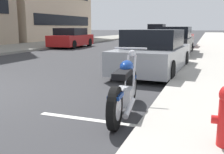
{
  "coord_description": "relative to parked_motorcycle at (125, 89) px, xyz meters",
  "views": [
    {
      "loc": [
        -3.68,
        -5.66,
        1.5
      ],
      "look_at": [
        0.53,
        -4.11,
        0.64
      ],
      "focal_mm": 41.6,
      "sensor_mm": 36.0,
      "label": 1
    }
  ],
  "objects": [
    {
      "name": "sidewalk_far_curb",
      "position": [
        11.48,
        11.55,
        -0.36
      ],
      "size": [
        120.0,
        5.0,
        0.14
      ],
      "primitive_type": "cube",
      "color": "gray",
      "rests_on": "ground"
    },
    {
      "name": "parking_stall_stripe",
      "position": [
        -0.52,
        0.27,
        -0.43
      ],
      "size": [
        0.12,
        2.2,
        0.01
      ],
      "primitive_type": "cube",
      "color": "silver",
      "rests_on": "ground"
    },
    {
      "name": "parked_motorcycle",
      "position": [
        0.0,
        0.0,
        0.0
      ],
      "size": [
        2.14,
        0.63,
        1.12
      ],
      "rotation": [
        0.0,
        0.0,
        0.11
      ],
      "color": "black",
      "rests_on": "ground"
    },
    {
      "name": "parked_car_near_corner",
      "position": [
        4.41,
        0.37,
        0.22
      ],
      "size": [
        4.55,
        2.01,
        1.42
      ],
      "rotation": [
        0.0,
        0.0,
        -0.05
      ],
      "color": "gray",
      "rests_on": "ground"
    },
    {
      "name": "parked_car_behind_motorcycle",
      "position": [
        9.98,
        0.4,
        0.28
      ],
      "size": [
        4.65,
        1.81,
        1.52
      ],
      "rotation": [
        0.0,
        0.0,
        -0.01
      ],
      "color": "black",
      "rests_on": "ground"
    },
    {
      "name": "parked_car_across_street",
      "position": [
        15.61,
        0.76,
        0.28
      ],
      "size": [
        4.72,
        1.95,
        1.54
      ],
      "rotation": [
        0.0,
        0.0,
        -0.03
      ],
      "color": "#AD1919",
      "rests_on": "ground"
    },
    {
      "name": "crossing_truck",
      "position": [
        29.74,
        4.31,
        0.46
      ],
      "size": [
        2.3,
        5.2,
        1.89
      ],
      "rotation": [
        0.0,
        0.0,
        1.52
      ],
      "color": "maroon",
      "rests_on": "ground"
    },
    {
      "name": "car_opposite_curb",
      "position": [
        13.24,
        8.38,
        0.25
      ],
      "size": [
        4.36,
        2.05,
        1.44
      ],
      "rotation": [
        0.0,
        0.0,
        3.18
      ],
      "color": "#AD1919",
      "rests_on": "ground"
    }
  ]
}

